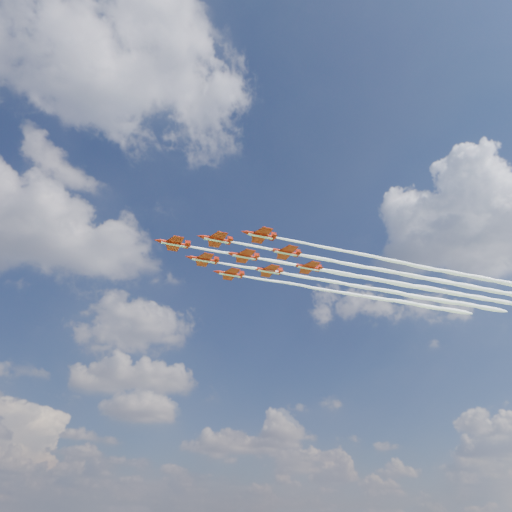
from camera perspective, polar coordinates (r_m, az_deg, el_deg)
The scene contains 9 objects.
jet_lead at distance 150.59m, azimuth 8.82°, elevation -1.80°, with size 103.26×8.40×2.45m.
jet_row2_port at distance 150.86m, azimuth 13.29°, elevation -1.40°, with size 103.26×8.40×2.45m.
jet_row2_starb at distance 160.20m, azimuth 10.87°, elevation -3.27°, with size 103.26×8.40×2.45m.
jet_row3_port at distance 152.05m, azimuth 17.71°, elevation -1.00°, with size 103.26×8.40×2.45m.
jet_row3_centre at distance 160.84m, azimuth 15.07°, elevation -2.88°, with size 103.26×8.40×2.45m.
jet_row3_starb at distance 170.09m, azimuth 12.69°, elevation -4.56°, with size 103.26×8.40×2.45m.
jet_row4_port at distance 162.33m, azimuth 19.20°, elevation -2.49°, with size 103.26×8.40×2.45m.
jet_row4_starb at distance 171.05m, azimuth 16.64°, elevation -4.19°, with size 103.26×8.40×2.45m.
jet_tail at distance 172.81m, azimuth 20.52°, elevation -3.80°, with size 103.26×8.40×2.45m.
Camera 1 is at (-44.80, -114.76, 13.12)m, focal length 35.00 mm.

